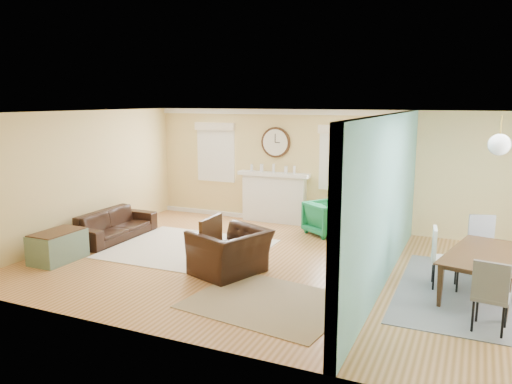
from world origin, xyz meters
TOP-DOWN VIEW (x-y plane):
  - floor at (0.00, 0.00)m, footprint 9.00×9.00m
  - wall_back at (0.00, 3.00)m, footprint 9.00×0.02m
  - wall_front at (0.00, -3.00)m, footprint 9.00×0.02m
  - wall_left at (-4.50, 0.00)m, footprint 0.02×6.00m
  - ceiling at (0.00, 0.00)m, footprint 9.00×6.00m
  - partition at (1.51, 0.28)m, footprint 0.17×6.00m
  - fireplace at (-1.50, 2.88)m, footprint 1.70×0.30m
  - wall_clock at (-1.50, 2.97)m, footprint 0.70×0.07m
  - window_left at (-3.05, 2.95)m, footprint 1.05×0.13m
  - window_right at (0.05, 2.95)m, footprint 1.05×0.13m
  - pendant at (3.00, 0.00)m, footprint 0.30×0.30m
  - rug_cream at (-2.17, 0.23)m, footprint 2.85×2.48m
  - rug_jute at (0.20, -1.51)m, footprint 2.34×2.01m
  - rug_grey at (3.02, -0.00)m, footprint 2.49×3.11m
  - sofa at (-3.96, 0.24)m, footprint 0.80×1.98m
  - eames_chair at (-0.83, -0.68)m, footprint 1.32×1.40m
  - green_chair at (-0.08, 2.32)m, footprint 1.06×1.07m
  - trunk at (-3.90, -1.32)m, footprint 0.57×0.93m
  - credenza at (1.11, 0.99)m, footprint 0.52×1.52m
  - tv at (1.09, 0.99)m, footprint 0.25×1.00m
  - garden_stool at (1.13, 0.09)m, footprint 0.37×0.37m
  - potted_plant at (1.13, 0.09)m, footprint 0.44×0.44m
  - dining_table at (3.02, -0.00)m, footprint 1.38×1.99m
  - dining_chair_n at (2.94, 1.07)m, footprint 0.52×0.52m
  - dining_chair_s at (3.02, -1.19)m, footprint 0.46×0.46m
  - dining_chair_w at (2.42, 0.09)m, footprint 0.45×0.45m

SIDE VIEW (x-z plane):
  - floor at x=0.00m, z-range 0.00..0.00m
  - rug_jute at x=0.20m, z-range 0.00..0.01m
  - rug_grey at x=3.02m, z-range 0.00..0.01m
  - rug_cream at x=-2.17m, z-range 0.00..0.02m
  - trunk at x=-3.90m, z-range 0.00..0.54m
  - garden_stool at x=1.13m, z-range 0.00..0.54m
  - sofa at x=-3.96m, z-range 0.00..0.57m
  - dining_table at x=3.02m, z-range 0.00..0.64m
  - green_chair at x=-0.08m, z-range 0.00..0.71m
  - eames_chair at x=-0.83m, z-range 0.00..0.73m
  - credenza at x=1.11m, z-range 0.00..0.80m
  - dining_chair_w at x=2.42m, z-range 0.08..1.00m
  - dining_chair_s at x=3.02m, z-range 0.08..1.01m
  - dining_chair_n at x=2.94m, z-range 0.08..1.02m
  - fireplace at x=-1.50m, z-range 0.01..1.18m
  - potted_plant at x=1.13m, z-range 0.54..0.91m
  - tv at x=1.09m, z-range 0.80..1.37m
  - wall_back at x=0.00m, z-range 0.00..2.60m
  - wall_front at x=0.00m, z-range 0.00..2.60m
  - wall_left at x=-4.50m, z-range 0.00..2.60m
  - partition at x=1.51m, z-range 0.06..2.66m
  - window_left at x=-3.05m, z-range 0.95..2.37m
  - window_right at x=0.05m, z-range 0.95..2.37m
  - wall_clock at x=-1.50m, z-range 1.50..2.20m
  - pendant at x=3.00m, z-range 1.93..2.48m
  - ceiling at x=0.00m, z-range 2.59..2.61m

